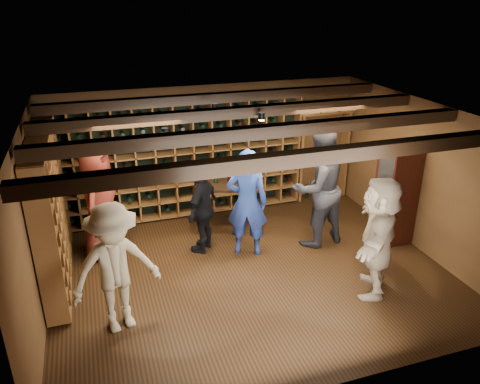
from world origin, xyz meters
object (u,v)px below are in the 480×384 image
object	(u,v)px
display_cabinet	(396,196)
guest_red_floral	(99,202)
tasting_table	(232,189)
guest_khaki	(115,269)
man_blue_shirt	(247,203)
guest_woman_black	(203,209)
man_grey_suit	(318,188)
guest_beige	(378,236)

from	to	relation	value
display_cabinet	guest_red_floral	world-z (taller)	guest_red_floral
tasting_table	display_cabinet	bearing A→B (deg)	-8.59
guest_khaki	man_blue_shirt	bearing A→B (deg)	15.84
display_cabinet	guest_woman_black	world-z (taller)	display_cabinet
guest_red_floral	guest_woman_black	xyz separation A→B (m)	(1.62, -0.35, -0.20)
man_blue_shirt	man_grey_suit	world-z (taller)	man_grey_suit
man_blue_shirt	man_grey_suit	bearing A→B (deg)	-158.64
display_cabinet	tasting_table	world-z (taller)	display_cabinet
man_grey_suit	guest_beige	bearing A→B (deg)	85.13
display_cabinet	guest_beige	world-z (taller)	guest_beige
tasting_table	man_blue_shirt	bearing A→B (deg)	-72.86
guest_red_floral	guest_woman_black	size ratio (longest dim) A/B	1.26
guest_woman_black	guest_beige	bearing A→B (deg)	87.21
man_blue_shirt	display_cabinet	bearing A→B (deg)	-165.18
display_cabinet	man_grey_suit	bearing A→B (deg)	165.45
guest_woman_black	tasting_table	world-z (taller)	guest_woman_black
man_grey_suit	guest_beige	world-z (taller)	man_grey_suit
display_cabinet	guest_woman_black	size ratio (longest dim) A/B	1.14
guest_woman_black	tasting_table	size ratio (longest dim) A/B	1.18
guest_beige	tasting_table	distance (m)	2.88
man_blue_shirt	man_grey_suit	size ratio (longest dim) A/B	0.88
tasting_table	guest_red_floral	bearing A→B (deg)	-155.71
guest_khaki	guest_beige	bearing A→B (deg)	-19.75
man_blue_shirt	tasting_table	xyz separation A→B (m)	(0.02, 0.91, -0.13)
guest_beige	guest_khaki	bearing A→B (deg)	-60.18
guest_woman_black	guest_red_floral	bearing A→B (deg)	-62.13
guest_beige	tasting_table	size ratio (longest dim) A/B	1.37
guest_red_floral	guest_woman_black	world-z (taller)	guest_red_floral
man_blue_shirt	guest_woman_black	world-z (taller)	man_blue_shirt
display_cabinet	guest_khaki	bearing A→B (deg)	-169.13
display_cabinet	guest_khaki	world-z (taller)	guest_khaki
guest_red_floral	display_cabinet	bearing A→B (deg)	-83.20
guest_woman_black	guest_beige	size ratio (longest dim) A/B	0.86
man_blue_shirt	tasting_table	bearing A→B (deg)	-67.88
man_grey_suit	tasting_table	distance (m)	1.58
display_cabinet	man_grey_suit	xyz separation A→B (m)	(-1.32, 0.34, 0.18)
display_cabinet	man_grey_suit	size ratio (longest dim) A/B	0.84
display_cabinet	man_blue_shirt	world-z (taller)	man_blue_shirt
guest_woman_black	man_grey_suit	bearing A→B (deg)	119.50
man_grey_suit	man_blue_shirt	bearing A→B (deg)	-12.48
man_blue_shirt	guest_woman_black	size ratio (longest dim) A/B	1.20
guest_beige	tasting_table	xyz separation A→B (m)	(-1.38, 2.52, -0.11)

